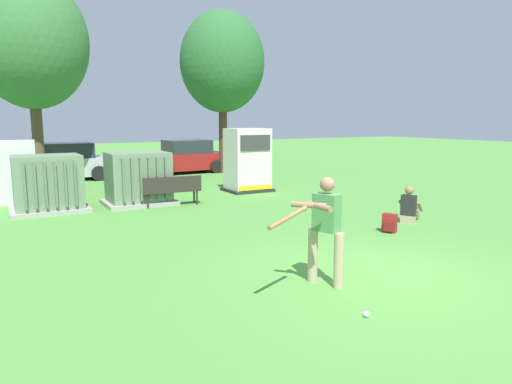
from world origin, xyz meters
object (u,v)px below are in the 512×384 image
at_px(generator_enclosure, 247,160).
at_px(batter, 324,226).
at_px(parked_car_leftmost, 65,163).
at_px(transformer_west, 48,184).
at_px(seated_spectator, 409,208).
at_px(transformer_mid_west, 138,179).
at_px(parked_car_left_of_center, 185,158).
at_px(park_bench, 172,189).
at_px(sports_ball, 367,314).
at_px(backpack, 389,223).

bearing_deg(generator_enclosure, batter, -111.22).
relative_size(batter, parked_car_leftmost, 0.41).
relative_size(transformer_west, seated_spectator, 2.18).
relative_size(transformer_mid_west, parked_car_left_of_center, 0.49).
distance_m(transformer_mid_west, park_bench, 1.19).
height_order(transformer_west, sports_ball, transformer_west).
xyz_separation_m(transformer_west, generator_enclosure, (6.82, 0.63, 0.35)).
height_order(transformer_mid_west, generator_enclosure, generator_enclosure).
xyz_separation_m(transformer_mid_west, seated_spectator, (5.37, -6.00, -0.41)).
distance_m(generator_enclosure, park_bench, 3.83).
xyz_separation_m(transformer_west, sports_ball, (2.93, -10.04, -0.74)).
distance_m(generator_enclosure, batter, 10.08).
distance_m(batter, parked_car_leftmost, 16.10).
xyz_separation_m(generator_enclosure, parked_car_leftmost, (-5.45, 6.60, -0.38)).
xyz_separation_m(seated_spectator, backpack, (-1.24, -0.55, -0.16)).
bearing_deg(parked_car_leftmost, backpack, -68.97).
bearing_deg(park_bench, transformer_west, 164.44).
relative_size(seated_spectator, parked_car_leftmost, 0.23).
distance_m(transformer_mid_west, parked_car_leftmost, 7.43).
distance_m(generator_enclosure, seated_spectator, 6.87).
distance_m(transformer_west, batter, 9.32).
relative_size(seated_spectator, backpack, 2.19).
xyz_separation_m(transformer_mid_west, parked_car_leftmost, (-1.21, 7.33, -0.04)).
bearing_deg(batter, transformer_mid_west, 93.92).
bearing_deg(sports_ball, generator_enclosure, 69.98).
relative_size(transformer_west, transformer_mid_west, 1.00).
distance_m(transformer_mid_west, parked_car_left_of_center, 8.62).
relative_size(park_bench, parked_car_left_of_center, 0.42).
bearing_deg(parked_car_left_of_center, batter, -103.11).
height_order(batter, sports_ball, batter).
bearing_deg(backpack, parked_car_left_of_center, 89.11).
distance_m(batter, seated_spectator, 5.50).
bearing_deg(transformer_west, seated_spectator, -37.52).
height_order(seated_spectator, parked_car_left_of_center, parked_car_left_of_center).
xyz_separation_m(sports_ball, parked_car_left_of_center, (3.99, 17.38, 0.71)).
bearing_deg(parked_car_leftmost, batter, -83.55).
relative_size(transformer_mid_west, sports_ball, 23.33).
xyz_separation_m(transformer_mid_west, generator_enclosure, (4.24, 0.73, 0.35)).
bearing_deg(batter, sports_ball, -100.69).
distance_m(sports_ball, backpack, 5.07).
xyz_separation_m(transformer_west, batter, (3.17, -8.76, 0.19)).
height_order(park_bench, parked_car_left_of_center, parked_car_left_of_center).
bearing_deg(backpack, generator_enclosure, 89.10).
bearing_deg(backpack, sports_ball, -138.13).
relative_size(transformer_west, generator_enclosure, 0.91).
bearing_deg(transformer_mid_west, park_bench, -46.48).
bearing_deg(seated_spectator, transformer_mid_west, 131.81).
bearing_deg(transformer_west, batter, -70.10).
bearing_deg(seated_spectator, sports_ball, -141.87).
xyz_separation_m(transformer_west, backpack, (6.70, -6.65, -0.57)).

